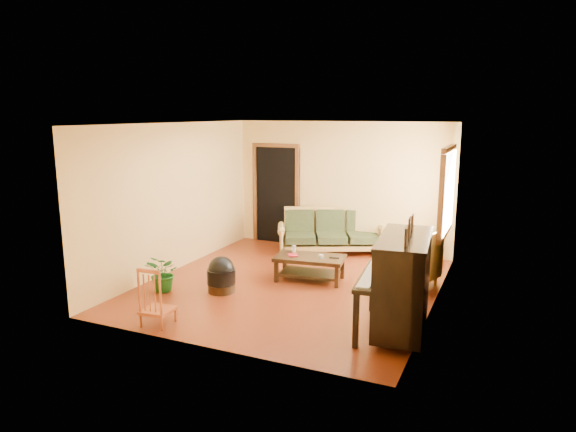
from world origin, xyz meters
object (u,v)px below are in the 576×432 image
at_px(ceramic_crock, 425,256).
at_px(sofa, 331,232).
at_px(piano, 403,285).
at_px(potted_plant, 164,273).
at_px(red_chair, 157,296).
at_px(armchair, 409,258).
at_px(footstool, 221,279).
at_px(coffee_table, 310,268).

bearing_deg(ceramic_crock, sofa, -177.62).
bearing_deg(piano, potted_plant, 173.82).
bearing_deg(red_chair, armchair, 42.76).
bearing_deg(ceramic_crock, footstool, -132.41).
distance_m(footstool, potted_plant, 0.90).
distance_m(armchair, ceramic_crock, 1.48).
distance_m(red_chair, ceramic_crock, 5.15).
height_order(red_chair, ceramic_crock, red_chair).
relative_size(piano, ceramic_crock, 5.39).
distance_m(coffee_table, red_chair, 2.79).
bearing_deg(ceramic_crock, red_chair, -122.48).
bearing_deg(red_chair, ceramic_crock, 53.54).
xyz_separation_m(coffee_table, red_chair, (-1.17, -2.52, 0.19)).
bearing_deg(armchair, ceramic_crock, 106.84).
distance_m(armchair, piano, 1.87).
xyz_separation_m(sofa, piano, (2.06, -3.21, 0.19)).
relative_size(sofa, footstool, 4.64).
distance_m(armchair, footstool, 3.02).
relative_size(footstool, red_chair, 0.56).
xyz_separation_m(footstool, red_chair, (-0.11, -1.43, 0.19)).
bearing_deg(potted_plant, piano, -0.49).
relative_size(ceramic_crock, potted_plant, 0.45).
xyz_separation_m(armchair, piano, (0.27, -1.85, 0.16)).
relative_size(armchair, ceramic_crock, 3.54).
bearing_deg(coffee_table, footstool, -134.22).
bearing_deg(footstool, armchair, 29.24).
bearing_deg(piano, sofa, 117.04).
distance_m(sofa, armchair, 2.25).
xyz_separation_m(sofa, armchair, (1.79, -1.36, 0.03)).
relative_size(sofa, red_chair, 2.58).
bearing_deg(armchair, potted_plant, -134.14).
xyz_separation_m(ceramic_crock, potted_plant, (-3.48, -3.25, 0.17)).
bearing_deg(ceramic_crock, piano, -85.82).
bearing_deg(ceramic_crock, potted_plant, -136.97).
distance_m(piano, red_chair, 3.19).
height_order(coffee_table, piano, piano).
xyz_separation_m(sofa, coffee_table, (0.23, -1.74, -0.24)).
relative_size(coffee_table, red_chair, 1.42).
bearing_deg(potted_plant, sofa, 62.39).
bearing_deg(red_chair, sofa, 73.59).
bearing_deg(ceramic_crock, armchair, -91.28).
xyz_separation_m(sofa, red_chair, (-0.94, -4.26, -0.04)).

